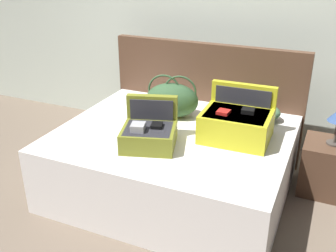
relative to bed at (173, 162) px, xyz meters
The scene contains 9 objects.
ground_plane 0.48m from the bed, 90.00° to the right, with size 12.00×12.00×0.00m, color #6B5B4C.
back_wall 1.62m from the bed, 90.00° to the left, with size 8.00×0.10×2.60m, color #B7C1B2.
bed is the anchor object (origin of this frame).
headboard 0.84m from the bed, 90.00° to the left, with size 1.84×0.08×1.09m, color #4C3323.
hard_case_large 0.63m from the bed, 11.22° to the left, with size 0.52×0.44×0.38m.
hard_case_medium 0.46m from the bed, 107.10° to the right, with size 0.48×0.48×0.33m.
duffel_bag 0.53m from the bed, 115.69° to the left, with size 0.50×0.36×0.37m.
pillow_near_headboard 0.83m from the bed, 46.04° to the left, with size 0.44×0.26×0.16m, color #4C724C.
nightstand 1.28m from the bed, 22.93° to the left, with size 0.44×0.40×0.44m, color #4C3323.
Camera 1 is at (1.10, -2.21, 1.88)m, focal length 42.15 mm.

